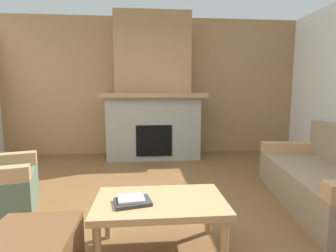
% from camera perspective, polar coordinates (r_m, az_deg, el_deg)
% --- Properties ---
extents(ground, '(9.00, 9.00, 0.00)m').
position_cam_1_polar(ground, '(2.66, -1.33, -20.52)').
color(ground, brown).
extents(wall_back_wood_panel, '(6.00, 0.12, 2.70)m').
position_cam_1_polar(wall_back_wood_panel, '(5.35, -3.43, 8.56)').
color(wall_back_wood_panel, '#997047').
rests_on(wall_back_wood_panel, ground).
extents(fireplace, '(1.90, 0.82, 2.70)m').
position_cam_1_polar(fireplace, '(4.97, -3.30, 6.49)').
color(fireplace, gray).
rests_on(fireplace, ground).
extents(couch, '(1.09, 1.90, 0.85)m').
position_cam_1_polar(couch, '(3.39, 31.76, -10.21)').
color(couch, '#847056').
rests_on(couch, ground).
extents(coffee_table, '(1.00, 0.60, 0.43)m').
position_cam_1_polar(coffee_table, '(2.10, -1.72, -17.20)').
color(coffee_table, tan).
rests_on(coffee_table, ground).
extents(book_stack_near_edge, '(0.30, 0.24, 0.04)m').
position_cam_1_polar(book_stack_near_edge, '(2.02, -7.87, -15.96)').
color(book_stack_near_edge, '#2D2D33').
rests_on(book_stack_near_edge, coffee_table).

